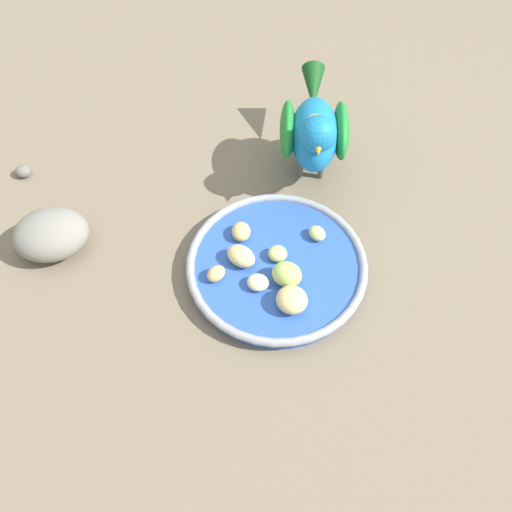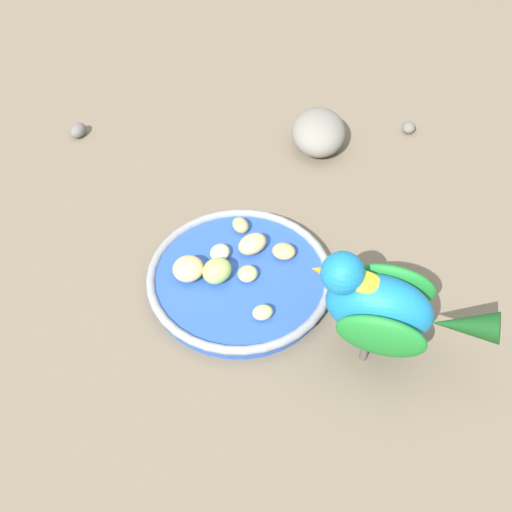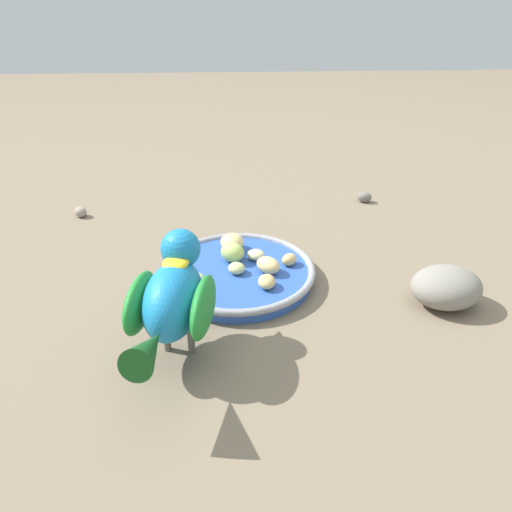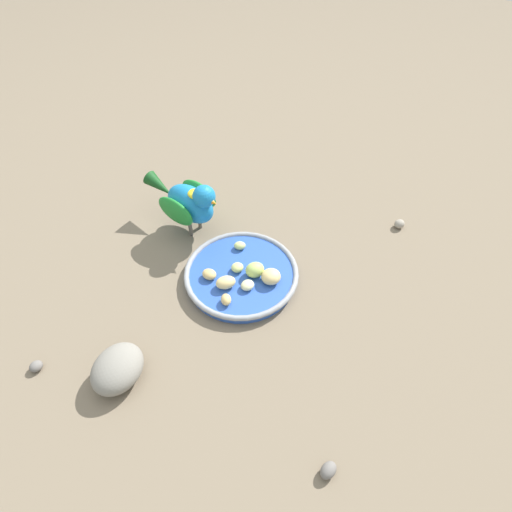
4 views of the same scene
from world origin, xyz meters
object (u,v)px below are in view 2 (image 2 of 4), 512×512
apple_piece_7 (240,225)px  apple_piece_4 (216,273)px  apple_piece_3 (252,244)px  parrot (383,306)px  pebble_2 (78,130)px  pebble_0 (409,127)px  feeding_bowl (240,279)px  apple_piece_0 (284,251)px  apple_piece_2 (188,269)px  apple_piece_5 (246,274)px  rock_large (319,132)px  apple_piece_1 (263,312)px  apple_piece_6 (220,253)px

apple_piece_7 → apple_piece_4: bearing=-10.6°
apple_piece_3 → parrot: (0.12, 0.15, 0.05)m
apple_piece_7 → pebble_2: (-0.18, -0.27, -0.02)m
pebble_0 → apple_piece_4: bearing=-34.9°
feeding_bowl → apple_piece_0: apple_piece_0 is taller
parrot → apple_piece_3: bearing=-27.6°
apple_piece_2 → pebble_0: size_ratio=1.71×
apple_piece_5 → apple_piece_7: bearing=-167.5°
rock_large → pebble_0: bearing=111.4°
apple_piece_5 → apple_piece_7: apple_piece_7 is taller
feeding_bowl → parrot: bearing=65.4°
apple_piece_2 → pebble_0: bearing=141.0°
apple_piece_5 → apple_piece_4: bearing=-74.2°
apple_piece_0 → parrot: 0.17m
rock_large → pebble_2: bearing=-87.2°
apple_piece_4 → pebble_0: apple_piece_4 is taller
apple_piece_5 → pebble_0: apple_piece_5 is taller
apple_piece_2 → pebble_0: (-0.34, 0.28, -0.02)m
feeding_bowl → apple_piece_1: size_ratio=9.43×
apple_piece_5 → pebble_0: bearing=148.4°
apple_piece_5 → rock_large: bearing=166.0°
apple_piece_1 → apple_piece_2: apple_piece_2 is taller
apple_piece_2 → apple_piece_3: (-0.05, 0.07, -0.00)m
apple_piece_1 → pebble_2: apple_piece_1 is taller
apple_piece_0 → pebble_0: apple_piece_0 is taller
pebble_2 → apple_piece_6: bearing=47.4°
apple_piece_5 → pebble_2: apple_piece_5 is taller
apple_piece_0 → apple_piece_2: (0.05, -0.11, 0.00)m
apple_piece_3 → apple_piece_6: (0.02, -0.04, -0.00)m
apple_piece_2 → pebble_0: 0.44m
parrot → apple_piece_7: bearing=-31.1°
feeding_bowl → rock_large: (-0.28, 0.08, 0.02)m
apple_piece_5 → parrot: (0.07, 0.16, 0.06)m
apple_piece_7 → parrot: parrot is taller
apple_piece_6 → pebble_0: bearing=141.5°
feeding_bowl → apple_piece_5: 0.02m
feeding_bowl → rock_large: bearing=164.4°
feeding_bowl → apple_piece_1: (0.06, 0.03, 0.01)m
apple_piece_7 → apple_piece_6: bearing=-21.3°
apple_piece_3 → pebble_2: 0.37m
apple_piece_0 → apple_piece_1: 0.10m
apple_piece_1 → rock_large: size_ratio=0.25×
apple_piece_1 → apple_piece_2: 0.11m
feeding_bowl → apple_piece_1: 0.07m
apple_piece_6 → apple_piece_7: apple_piece_7 is taller
apple_piece_1 → apple_piece_3: 0.10m
apple_piece_4 → parrot: parrot is taller
apple_piece_1 → apple_piece_6: same height
parrot → apple_piece_6: bearing=-18.1°
apple_piece_1 → apple_piece_3: (-0.10, -0.02, 0.00)m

